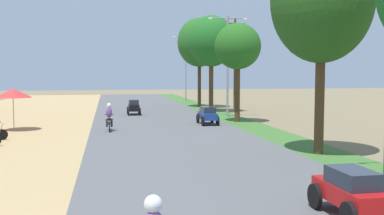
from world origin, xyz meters
name	(u,v)px	position (x,y,z in m)	size (l,w,h in m)	color
vendor_umbrella	(13,93)	(-9.02, 27.28, 2.31)	(2.20, 2.20, 2.52)	#99999E
median_tree_second	(322,1)	(5.40, 16.72, 6.54)	(4.28, 4.28, 9.16)	#4C351E
median_tree_third	(238,47)	(5.50, 29.30, 5.30)	(3.23, 3.23, 6.91)	#4C351E
median_tree_fourth	(211,41)	(5.58, 37.72, 6.26)	(4.18, 4.18, 8.48)	#4C351E
median_tree_fifth	(199,43)	(5.60, 42.95, 6.49)	(4.38, 4.38, 8.89)	#4C351E
streetlamp_mid	(228,59)	(5.80, 33.01, 4.57)	(3.16, 0.20, 7.83)	gray
streetlamp_far	(186,64)	(5.80, 52.00, 4.59)	(3.16, 0.20, 7.86)	gray
utility_pole_near	(235,63)	(7.57, 37.10, 4.33)	(1.80, 0.20, 8.28)	brown
car_sedan_red	(350,191)	(2.18, 8.64, 0.74)	(1.10, 2.26, 1.19)	red
car_sedan_blue	(208,114)	(3.07, 27.99, 0.74)	(1.10, 2.26, 1.19)	navy
car_hatchback_black	(134,107)	(-1.38, 35.81, 0.75)	(1.04, 2.00, 1.23)	black
motorbike_ahead_second	(109,118)	(-3.39, 25.84, 0.86)	(0.54, 1.80, 1.66)	black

